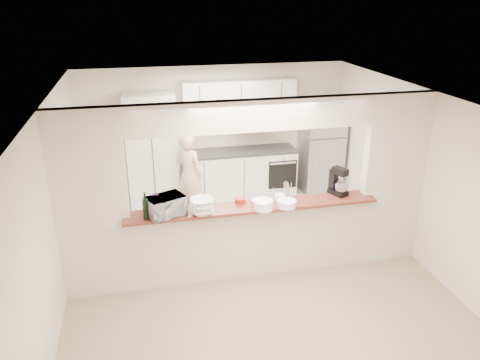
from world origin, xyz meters
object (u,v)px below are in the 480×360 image
object	(u,v)px
person	(189,174)
refrigerator	(321,150)
toaster_oven	(166,206)
stand_mixer	(338,182)

from	to	relation	value
person	refrigerator	bearing A→B (deg)	-127.82
refrigerator	toaster_oven	distance (m)	4.24
refrigerator	stand_mixer	distance (m)	2.74
stand_mixer	person	bearing A→B (deg)	131.01
refrigerator	person	world-z (taller)	refrigerator
toaster_oven	person	bearing A→B (deg)	52.91
stand_mixer	refrigerator	bearing A→B (deg)	72.72
person	stand_mixer	bearing A→B (deg)	173.15
refrigerator	person	bearing A→B (deg)	-169.96
refrigerator	person	size ratio (longest dim) A/B	1.15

